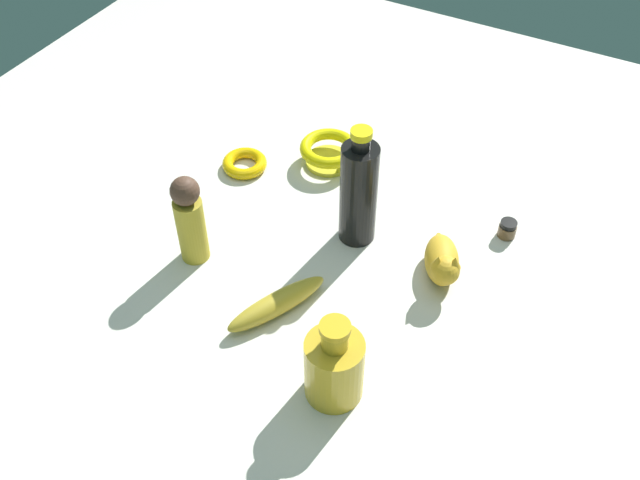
% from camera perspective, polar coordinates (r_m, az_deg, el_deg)
% --- Properties ---
extents(ground, '(2.00, 2.00, 0.00)m').
position_cam_1_polar(ground, '(1.34, 0.00, -2.49)').
color(ground, silver).
extents(nail_polish_jar, '(0.03, 0.03, 0.04)m').
position_cam_1_polar(nail_polish_jar, '(1.43, 14.53, 0.86)').
color(nail_polish_jar, brown).
rests_on(nail_polish_jar, ground).
extents(bottle_tall, '(0.07, 0.07, 0.25)m').
position_cam_1_polar(bottle_tall, '(1.33, 3.05, 3.79)').
color(bottle_tall, black).
rests_on(bottle_tall, ground).
extents(banana, '(0.20, 0.12, 0.04)m').
position_cam_1_polar(banana, '(1.26, -3.41, -5.01)').
color(banana, gold).
rests_on(banana, ground).
extents(bowl, '(0.12, 0.12, 0.05)m').
position_cam_1_polar(bowl, '(1.54, 0.69, 7.01)').
color(bowl, gold).
rests_on(bowl, ground).
extents(bottle_short, '(0.09, 0.09, 0.17)m').
position_cam_1_polar(bottle_short, '(1.13, 1.12, -9.87)').
color(bottle_short, gold).
rests_on(bottle_short, ground).
extents(person_figure_adult, '(0.07, 0.07, 0.19)m').
position_cam_1_polar(person_figure_adult, '(1.32, -10.20, 1.60)').
color(person_figure_adult, gold).
rests_on(person_figure_adult, ground).
extents(cat_figurine, '(0.15, 0.11, 0.09)m').
position_cam_1_polar(cat_figurine, '(1.32, 9.60, -1.70)').
color(cat_figurine, gold).
rests_on(cat_figurine, ground).
extents(bangle, '(0.09, 0.09, 0.02)m').
position_cam_1_polar(bangle, '(1.55, -5.95, 6.02)').
color(bangle, '#F2B908').
rests_on(bangle, ground).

